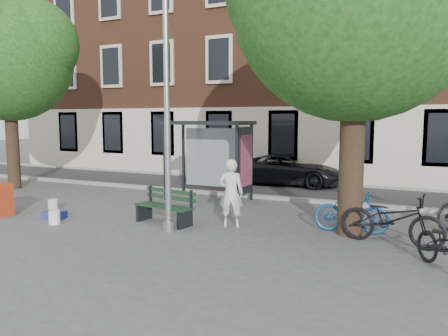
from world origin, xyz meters
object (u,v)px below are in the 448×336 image
lamppost (167,115)px  bus_shelter (220,143)px  bike_a (392,219)px  bike_b (351,211)px  bench (165,208)px  car_dark (289,170)px  painter (231,193)px

lamppost → bus_shelter: (-0.61, 4.11, -0.87)m
bike_a → bike_b: size_ratio=1.25×
bench → car_dark: 7.85m
lamppost → painter: size_ratio=3.57×
bike_b → painter: bearing=98.4°
bike_b → car_dark: bearing=22.3°
bus_shelter → bike_a: bearing=-29.0°
bus_shelter → bike_b: bearing=-27.7°
lamppost → bike_b: lamppost is taller
bench → car_dark: bearing=93.5°
bus_shelter → bike_b: 5.39m
bus_shelter → bench: bus_shelter is taller
bus_shelter → bench: 3.82m
bus_shelter → bike_a: 6.49m
painter → bench: bearing=-3.8°
bench → bike_a: bike_a is taller
bus_shelter → bike_a: size_ratio=1.32×
bike_b → bench: bearing=97.9°
bus_shelter → painter: size_ratio=1.67×
lamppost → bus_shelter: 4.24m
bus_shelter → car_dark: bus_shelter is taller
bench → bike_a: (5.43, 0.42, 0.17)m
bench → bike_b: bike_b is taller
bike_a → car_dark: car_dark is taller
lamppost → bench: 2.51m
painter → bike_b: (2.80, 0.70, -0.34)m
bus_shelter → bike_b: bus_shelter is taller
painter → bench: size_ratio=0.99×
bus_shelter → bench: size_ratio=1.64×
bus_shelter → bench: (0.12, -3.50, -1.52)m
bus_shelter → bike_b: size_ratio=1.65×
bench → painter: bearing=23.0°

